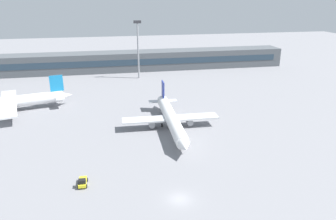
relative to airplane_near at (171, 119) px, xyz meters
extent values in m
plane|color=gray|center=(-5.17, 7.19, -2.95)|extent=(400.00, 400.00, 0.00)
cube|color=#4C5156|center=(-5.17, 75.53, 1.55)|extent=(153.30, 12.00, 9.00)
cube|color=#263847|center=(-5.17, 69.48, 2.00)|extent=(145.63, 0.16, 2.80)
cylinder|color=white|center=(0.01, 0.25, 0.03)|extent=(4.33, 32.60, 3.43)
cone|color=white|center=(-0.48, -17.55, 0.03)|extent=(3.36, 3.86, 3.26)
cone|color=white|center=(0.49, 17.87, 0.03)|extent=(2.50, 3.50, 2.40)
cube|color=navy|center=(0.42, 15.15, 4.23)|extent=(0.43, 3.98, 4.97)
cube|color=silver|center=(0.42, 15.42, 0.21)|extent=(9.10, 2.78, 0.22)
cube|color=silver|center=(0.03, 1.15, -0.24)|extent=(27.21, 5.08, 0.45)
cylinder|color=gray|center=(-5.39, 1.30, -1.51)|extent=(1.89, 2.94, 1.81)
cylinder|color=gray|center=(5.45, 1.00, -1.51)|extent=(1.89, 2.94, 1.81)
cylinder|color=black|center=(-0.31, -11.13, -2.50)|extent=(0.39, 0.91, 0.90)
cylinder|color=black|center=(-2.29, 2.12, -2.50)|extent=(0.39, 0.91, 0.90)
cylinder|color=black|center=(2.40, 1.99, -2.50)|extent=(0.39, 0.91, 0.90)
cylinder|color=white|center=(-48.92, 23.21, 0.27)|extent=(35.00, 11.67, 3.70)
cone|color=white|center=(-30.40, 27.59, 0.27)|extent=(4.20, 3.38, 2.59)
cube|color=#197FBF|center=(-33.27, 26.91, 4.80)|extent=(4.25, 1.33, 5.36)
cube|color=silver|center=(-32.98, 26.98, 0.46)|extent=(4.90, 10.11, 0.23)
cube|color=silver|center=(-47.97, 23.44, -0.02)|extent=(11.28, 29.54, 0.49)
cylinder|color=gray|center=(-49.31, 29.13, -1.40)|extent=(3.48, 2.61, 1.95)
cylinder|color=gray|center=(-46.63, 17.74, -1.40)|extent=(3.48, 2.61, 1.95)
cylinder|color=black|center=(-47.60, 26.13, -2.46)|extent=(1.04, 0.60, 0.97)
cylinder|color=black|center=(-46.44, 21.19, -2.46)|extent=(1.04, 0.60, 0.97)
cube|color=yellow|center=(-23.05, -24.42, -2.30)|extent=(1.56, 3.62, 0.60)
cube|color=black|center=(-23.06, -25.32, -1.65)|extent=(1.42, 1.12, 0.90)
cylinder|color=black|center=(-23.85, -25.61, -2.60)|extent=(0.26, 0.70, 0.70)
cylinder|color=black|center=(-22.29, -25.64, -2.60)|extent=(0.26, 0.70, 0.70)
cylinder|color=black|center=(-23.81, -23.21, -2.60)|extent=(0.26, 0.70, 0.70)
cylinder|color=black|center=(-22.25, -23.24, -2.60)|extent=(0.26, 0.70, 0.70)
cylinder|color=gray|center=(-2.54, 58.95, 8.91)|extent=(0.70, 0.70, 23.71)
cube|color=#333338|center=(-2.54, 58.95, 21.36)|extent=(3.20, 0.80, 1.20)
camera|label=1|loc=(-17.25, -82.84, 33.27)|focal=34.99mm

